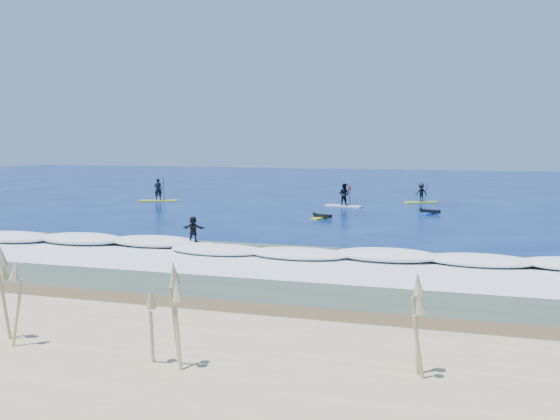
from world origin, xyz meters
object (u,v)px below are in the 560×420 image
(sup_paddler_right, at_px, (421,194))
(wave_surfer, at_px, (193,231))
(marker_buoy, at_px, (350,188))
(prone_paddler_near, at_px, (322,217))
(sup_paddler_center, at_px, (344,197))
(prone_paddler_far, at_px, (429,212))
(sup_paddler_left, at_px, (158,193))

(sup_paddler_right, relative_size, wave_surfer, 1.43)
(marker_buoy, bearing_deg, prone_paddler_near, -83.47)
(sup_paddler_center, distance_m, marker_buoy, 17.22)
(sup_paddler_right, bearing_deg, sup_paddler_center, -165.99)
(sup_paddler_right, height_order, prone_paddler_near, sup_paddler_right)
(prone_paddler_near, bearing_deg, prone_paddler_far, -33.09)
(prone_paddler_far, bearing_deg, prone_paddler_near, 148.25)
(sup_paddler_center, bearing_deg, sup_paddler_left, -163.41)
(prone_paddler_far, relative_size, marker_buoy, 3.35)
(prone_paddler_near, distance_m, wave_surfer, 13.66)
(prone_paddler_near, relative_size, marker_buoy, 3.09)
(sup_paddler_center, height_order, wave_surfer, sup_paddler_center)
(sup_paddler_center, height_order, sup_paddler_right, sup_paddler_center)
(sup_paddler_center, distance_m, wave_surfer, 21.69)
(sup_paddler_center, distance_m, prone_paddler_near, 8.27)
(sup_paddler_center, distance_m, sup_paddler_right, 7.61)
(prone_paddler_near, bearing_deg, sup_paddler_center, 21.97)
(sup_paddler_right, distance_m, marker_buoy, 14.80)
(prone_paddler_near, distance_m, prone_paddler_far, 8.54)
(sup_paddler_left, xyz_separation_m, marker_buoy, (13.89, 17.43, -0.46))
(prone_paddler_far, distance_m, wave_surfer, 20.98)
(sup_paddler_left, height_order, prone_paddler_far, sup_paddler_left)
(prone_paddler_near, bearing_deg, wave_surfer, -173.88)
(prone_paddler_far, bearing_deg, sup_paddler_left, 105.75)
(sup_paddler_right, xyz_separation_m, prone_paddler_near, (-5.68, -13.17, -0.63))
(sup_paddler_left, distance_m, wave_surfer, 24.80)
(prone_paddler_far, xyz_separation_m, wave_surfer, (-10.47, -18.17, 0.66))
(sup_paddler_left, relative_size, sup_paddler_center, 1.06)
(prone_paddler_near, bearing_deg, marker_buoy, 27.70)
(sup_paddler_center, relative_size, prone_paddler_near, 1.65)
(marker_buoy, bearing_deg, prone_paddler_far, -64.13)
(sup_paddler_right, height_order, prone_paddler_far, sup_paddler_right)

